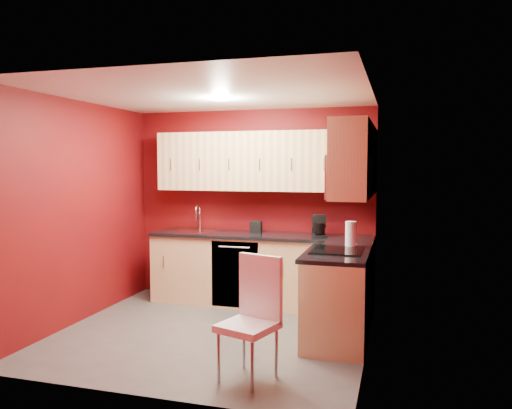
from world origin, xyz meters
The scene contains 21 objects.
floor centered at (0.00, 0.00, 0.00)m, with size 3.20×3.20×0.00m, color #52504C.
ceiling centered at (0.00, 0.00, 2.50)m, with size 3.20×3.20×0.00m, color white.
wall_back centered at (0.00, 1.50, 1.25)m, with size 3.20×3.20×0.00m, color #670B09.
wall_front centered at (0.00, -1.50, 1.25)m, with size 3.20×3.20×0.00m, color #670B09.
wall_left centered at (-1.60, 0.00, 1.25)m, with size 3.00×3.00×0.00m, color #670B09.
wall_right centered at (1.60, 0.00, 1.25)m, with size 3.00×3.00×0.00m, color #670B09.
base_cabinets_back centered at (0.20, 1.20, 0.43)m, with size 2.80×0.60×0.87m, color #E2B681.
base_cabinets_right centered at (1.30, 0.25, 0.43)m, with size 0.60×1.30×0.87m, color #E2B681.
countertop_back centered at (0.20, 1.19, 0.89)m, with size 2.80×0.63×0.04m, color black.
countertop_right centered at (1.29, 0.23, 0.89)m, with size 0.63×1.27×0.04m, color black.
upper_cabinets_back centered at (0.20, 1.32, 1.83)m, with size 2.80×0.35×0.75m, color #EBCD85.
upper_cabinets_right centered at (1.42, 0.44, 1.89)m, with size 0.35×1.55×0.75m.
microwave centered at (1.39, 0.20, 1.66)m, with size 0.42×0.76×0.42m.
cooktop centered at (1.28, 0.20, 0.92)m, with size 0.50×0.55×0.01m, color black.
sink centered at (-0.70, 1.20, 0.94)m, with size 0.52×0.42×0.35m.
dishwasher_front centered at (-0.05, 0.91, 0.43)m, with size 0.60×0.02×0.82m, color black.
downlight centered at (0.00, 0.30, 2.48)m, with size 0.20×0.20×0.01m, color white.
coffee_maker centered at (0.95, 1.15, 1.04)m, with size 0.16×0.21×0.26m, color black, non-canonical shape.
napkin_holder centered at (0.12, 1.28, 0.99)m, with size 0.14×0.14×0.15m, color black, non-canonical shape.
paper_towel centered at (1.39, 0.47, 1.05)m, with size 0.16×0.16×0.27m, color white, non-canonical shape.
dining_chair centered at (0.70, -0.99, 0.51)m, with size 0.41×0.43×1.02m, color white, non-canonical shape.
Camera 1 is at (1.88, -4.82, 1.77)m, focal length 35.00 mm.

